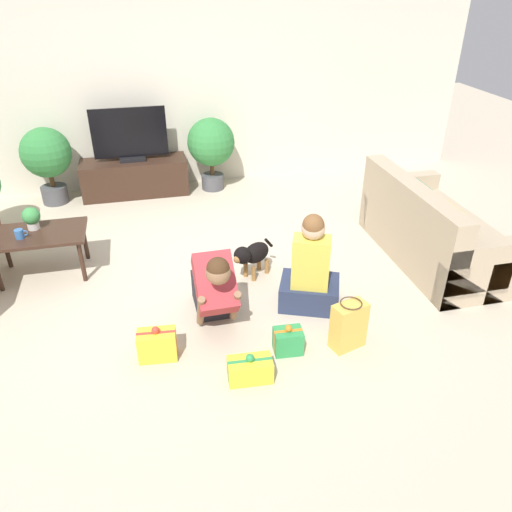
% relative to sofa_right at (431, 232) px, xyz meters
% --- Properties ---
extents(ground_plane, '(16.00, 16.00, 0.00)m').
position_rel_sofa_right_xyz_m(ground_plane, '(-2.41, 0.13, -0.30)').
color(ground_plane, beige).
extents(wall_back, '(8.40, 0.06, 2.60)m').
position_rel_sofa_right_xyz_m(wall_back, '(-2.41, 2.76, 1.00)').
color(wall_back, beige).
rests_on(wall_back, ground_plane).
extents(sofa_right, '(0.88, 1.81, 0.85)m').
position_rel_sofa_right_xyz_m(sofa_right, '(0.00, 0.00, 0.00)').
color(sofa_right, tan).
rests_on(sofa_right, ground_plane).
extents(coffee_table, '(0.88, 0.56, 0.46)m').
position_rel_sofa_right_xyz_m(coffee_table, '(-3.89, 0.58, 0.10)').
color(coffee_table, '#382319').
rests_on(coffee_table, ground_plane).
extents(tv_console, '(1.37, 0.47, 0.47)m').
position_rel_sofa_right_xyz_m(tv_console, '(-2.95, 2.45, -0.06)').
color(tv_console, '#382319').
rests_on(tv_console, ground_plane).
extents(tv, '(0.95, 0.20, 0.68)m').
position_rel_sofa_right_xyz_m(tv, '(-2.95, 2.45, 0.48)').
color(tv, black).
rests_on(tv, tv_console).
extents(potted_plant_back_left, '(0.62, 0.62, 0.98)m').
position_rel_sofa_right_xyz_m(potted_plant_back_left, '(-3.99, 2.40, 0.32)').
color(potted_plant_back_left, '#4C4C51').
rests_on(potted_plant_back_left, ground_plane).
extents(potted_plant_back_right, '(0.63, 0.63, 0.97)m').
position_rel_sofa_right_xyz_m(potted_plant_back_right, '(-1.92, 2.40, 0.32)').
color(potted_plant_back_right, '#4C4C51').
rests_on(potted_plant_back_right, ground_plane).
extents(person_kneeling, '(0.35, 0.80, 0.78)m').
position_rel_sofa_right_xyz_m(person_kneeling, '(-2.36, -0.55, 0.04)').
color(person_kneeling, '#23232D').
rests_on(person_kneeling, ground_plane).
extents(person_sitting, '(0.63, 0.60, 0.93)m').
position_rel_sofa_right_xyz_m(person_sitting, '(-1.50, -0.54, 0.04)').
color(person_sitting, '#283351').
rests_on(person_sitting, ground_plane).
extents(dog, '(0.46, 0.35, 0.39)m').
position_rel_sofa_right_xyz_m(dog, '(-1.89, 0.05, -0.05)').
color(dog, black).
rests_on(dog, ground_plane).
extents(gift_box_a, '(0.34, 0.20, 0.23)m').
position_rel_sofa_right_xyz_m(gift_box_a, '(-2.22, -1.33, -0.21)').
color(gift_box_a, yellow).
rests_on(gift_box_a, ground_plane).
extents(gift_box_b, '(0.31, 0.20, 0.30)m').
position_rel_sofa_right_xyz_m(gift_box_b, '(-2.87, -0.93, -0.18)').
color(gift_box_b, yellow).
rests_on(gift_box_b, ground_plane).
extents(gift_box_c, '(0.24, 0.18, 0.26)m').
position_rel_sofa_right_xyz_m(gift_box_c, '(-1.86, -1.10, -0.20)').
color(gift_box_c, '#2D934C').
rests_on(gift_box_c, ground_plane).
extents(gift_bag_a, '(0.31, 0.22, 0.43)m').
position_rel_sofa_right_xyz_m(gift_bag_a, '(-1.37, -1.14, -0.10)').
color(gift_bag_a, '#E5B74C').
rests_on(gift_bag_a, ground_plane).
extents(mug, '(0.12, 0.08, 0.09)m').
position_rel_sofa_right_xyz_m(mug, '(-4.03, 0.51, 0.20)').
color(mug, '#386BAD').
rests_on(mug, coffee_table).
extents(tabletop_plant, '(0.17, 0.17, 0.22)m').
position_rel_sofa_right_xyz_m(tabletop_plant, '(-3.93, 0.69, 0.28)').
color(tabletop_plant, beige).
rests_on(tabletop_plant, coffee_table).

